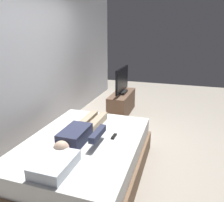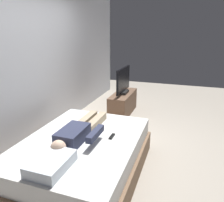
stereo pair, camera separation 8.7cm
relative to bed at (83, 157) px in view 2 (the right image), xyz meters
name	(u,v)px [view 2 (the right image)]	position (x,y,z in m)	size (l,w,h in m)	color
ground_plane	(121,150)	(0.78, -0.31, -0.26)	(10.00, 10.00, 0.00)	#ADA393
back_wall	(49,58)	(1.18, 1.23, 1.14)	(6.40, 0.10, 2.80)	silver
bed	(83,157)	(0.00, 0.00, 0.00)	(1.98, 1.48, 0.54)	brown
pillow	(51,164)	(-0.67, 0.00, 0.34)	(0.48, 0.34, 0.12)	white
person	(79,132)	(0.03, 0.05, 0.36)	(1.26, 0.46, 0.18)	#2D334C
remote	(112,136)	(0.18, -0.35, 0.29)	(0.15, 0.04, 0.02)	black
tv_stand	(123,103)	(2.38, 0.14, -0.01)	(1.10, 0.40, 0.50)	brown
tv	(123,81)	(2.38, 0.14, 0.52)	(0.88, 0.20, 0.59)	black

